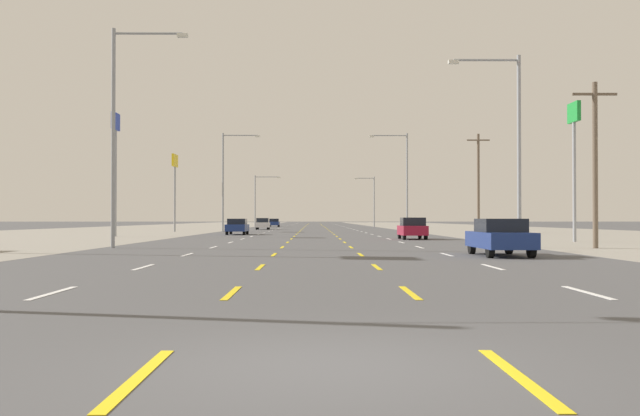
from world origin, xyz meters
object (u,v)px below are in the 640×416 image
at_px(sedan_far_right_nearest, 500,237).
at_px(streetlight_right_row_2, 372,198).
at_px(streetlight_left_row_0, 120,123).
at_px(streetlight_left_row_1, 226,175).
at_px(pole_sign_left_row_1, 115,146).
at_px(streetlight_right_row_1, 403,175).
at_px(sedan_far_left_far, 274,223).
at_px(streetlight_left_row_2, 258,197).
at_px(hatchback_far_right_near, 412,228).
at_px(pole_sign_right_row_1, 574,140).
at_px(pole_sign_left_row_2, 175,172).
at_px(streetlight_right_row_0, 512,137).
at_px(sedan_far_left_mid, 237,226).
at_px(hatchback_far_left_midfar, 263,224).

relative_size(sedan_far_right_nearest, streetlight_right_row_2, 0.52).
height_order(streetlight_left_row_0, streetlight_left_row_1, streetlight_left_row_0).
bearing_deg(pole_sign_left_row_1, streetlight_right_row_1, 37.93).
distance_m(streetlight_left_row_0, streetlight_left_row_1, 43.32).
height_order(sedan_far_left_far, streetlight_left_row_2, streetlight_left_row_2).
bearing_deg(sedan_far_left_far, streetlight_right_row_1, -70.64).
xyz_separation_m(hatchback_far_right_near, pole_sign_right_row_1, (9.47, -5.65, 5.62)).
bearing_deg(streetlight_right_row_2, streetlight_right_row_1, -90.06).
xyz_separation_m(pole_sign_left_row_1, pole_sign_right_row_1, (32.67, -13.63, -0.98)).
relative_size(pole_sign_left_row_2, streetlight_right_row_0, 0.90).
relative_size(hatchback_far_right_near, pole_sign_left_row_2, 0.45).
xyz_separation_m(hatchback_far_right_near, streetlight_left_row_2, (-16.49, 71.64, 4.41)).
height_order(sedan_far_right_nearest, sedan_far_left_mid, same).
distance_m(pole_sign_left_row_1, streetlight_left_row_0, 23.92).
bearing_deg(hatchback_far_right_near, streetlight_left_row_1, 120.39).
xyz_separation_m(sedan_far_left_mid, streetlight_left_row_2, (-2.51, 56.62, 4.44)).
bearing_deg(sedan_far_left_mid, hatchback_far_left_midfar, 89.70).
height_order(hatchback_far_right_near, streetlight_left_row_2, streetlight_left_row_2).
distance_m(sedan_far_right_nearest, streetlight_right_row_0, 9.47).
xyz_separation_m(hatchback_far_right_near, hatchback_far_left_midfar, (-13.83, 45.68, 0.00)).
bearing_deg(streetlight_left_row_1, streetlight_left_row_2, 89.85).
bearing_deg(streetlight_right_row_1, streetlight_left_row_2, 114.12).
bearing_deg(streetlight_right_row_1, streetlight_left_row_0, -114.31).
height_order(streetlight_left_row_0, streetlight_right_row_1, streetlight_left_row_0).
height_order(sedan_far_left_mid, streetlight_left_row_1, streetlight_left_row_1).
distance_m(sedan_far_left_mid, pole_sign_left_row_2, 18.64).
bearing_deg(streetlight_left_row_2, sedan_far_right_nearest, -79.89).
distance_m(streetlight_right_row_0, streetlight_left_row_2, 88.81).
distance_m(hatchback_far_right_near, pole_sign_left_row_2, 38.39).
relative_size(streetlight_right_row_1, streetlight_right_row_2, 1.26).
bearing_deg(pole_sign_left_row_2, streetlight_right_row_1, -4.63).
relative_size(streetlight_left_row_0, streetlight_left_row_1, 1.01).
distance_m(streetlight_left_row_1, streetlight_left_row_2, 43.34).
xyz_separation_m(pole_sign_left_row_2, streetlight_left_row_1, (6.07, -2.07, -0.50)).
relative_size(sedan_far_left_mid, streetlight_left_row_1, 0.41).
relative_size(hatchback_far_right_near, pole_sign_right_row_1, 0.44).
height_order(sedan_far_right_nearest, pole_sign_right_row_1, pole_sign_right_row_1).
bearing_deg(hatchback_far_left_midfar, streetlight_right_row_1, -46.06).
height_order(streetlight_right_row_0, streetlight_right_row_2, streetlight_right_row_0).
relative_size(pole_sign_left_row_1, streetlight_left_row_0, 0.92).
bearing_deg(pole_sign_left_row_2, sedan_far_left_far, 79.27).
xyz_separation_m(sedan_far_right_nearest, streetlight_right_row_2, (2.63, 94.38, 4.22)).
bearing_deg(sedan_far_left_mid, sedan_far_left_far, 89.99).
relative_size(pole_sign_left_row_1, streetlight_right_row_1, 0.93).
relative_size(streetlight_right_row_0, streetlight_right_row_1, 0.89).
xyz_separation_m(streetlight_left_row_1, streetlight_left_row_2, (0.12, 43.32, -1.04)).
distance_m(hatchback_far_left_midfar, sedan_far_left_far, 30.67).
bearing_deg(pole_sign_right_row_1, sedan_far_left_mid, 138.60).
xyz_separation_m(pole_sign_right_row_1, streetlight_left_row_0, (-26.13, -9.35, -0.17)).
height_order(streetlight_left_row_2, streetlight_right_row_2, streetlight_left_row_2).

